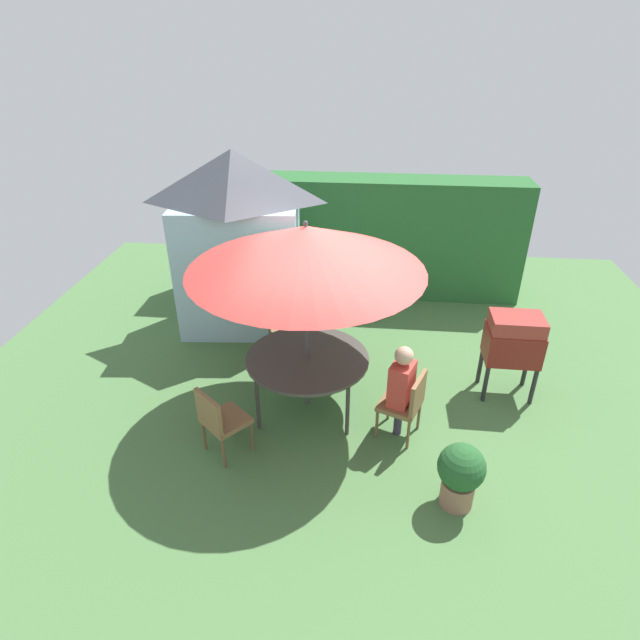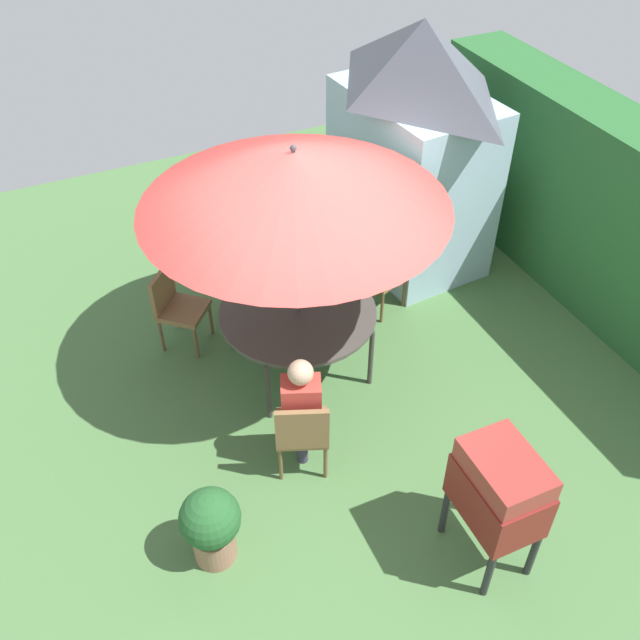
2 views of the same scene
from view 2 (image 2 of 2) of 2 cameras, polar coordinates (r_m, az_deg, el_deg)
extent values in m
plane|color=#47703D|center=(7.29, 0.36, -5.85)|extent=(11.00, 11.00, 0.00)
cube|color=#28602D|center=(8.37, 22.82, 7.07)|extent=(5.91, 0.76, 2.15)
cube|color=#9EBCD1|center=(8.67, 7.25, 11.18)|extent=(1.98, 1.39, 2.10)
pyramid|color=#4C515B|center=(8.06, 8.16, 20.14)|extent=(2.10, 1.48, 0.79)
cube|color=gray|center=(9.13, 10.38, 10.80)|extent=(0.79, 0.10, 1.64)
cylinder|color=#47423D|center=(7.10, -1.80, 0.63)|extent=(1.58, 1.58, 0.04)
cylinder|color=#3C3834|center=(7.60, -7.22, -0.19)|extent=(0.05, 0.05, 0.71)
cylinder|color=#3C3834|center=(6.84, -4.15, -5.74)|extent=(0.05, 0.05, 0.71)
cylinder|color=#3C3834|center=(7.90, 0.34, 2.03)|extent=(0.05, 0.05, 0.71)
cylinder|color=#3C3834|center=(7.17, 4.09, -3.04)|extent=(0.05, 0.05, 0.71)
cylinder|color=#4C4C51|center=(6.77, -1.89, 3.98)|extent=(0.04, 0.04, 2.49)
cone|color=#B73833|center=(6.23, -2.09, 11.18)|extent=(2.80, 2.80, 0.53)
sphere|color=#4C4C51|center=(6.09, -2.15, 13.60)|extent=(0.06, 0.06, 0.06)
cube|color=maroon|center=(5.73, 14.07, -13.45)|extent=(0.71, 0.51, 0.45)
cube|color=maroon|center=(5.47, 14.62, -11.46)|extent=(0.67, 0.48, 0.20)
cylinder|color=#262628|center=(6.17, 9.97, -14.85)|extent=(0.06, 0.06, 0.55)
cylinder|color=#262628|center=(5.93, 13.34, -19.21)|extent=(0.06, 0.06, 0.55)
cylinder|color=#262628|center=(6.35, 13.24, -13.36)|extent=(0.06, 0.06, 0.55)
cylinder|color=#262628|center=(6.11, 16.69, -17.48)|extent=(0.06, 0.06, 0.55)
cube|color=olive|center=(6.40, -1.46, -8.64)|extent=(0.60, 0.60, 0.06)
cube|color=olive|center=(6.09, -1.43, -8.78)|extent=(0.22, 0.45, 0.45)
cylinder|color=brown|center=(6.45, -3.18, -11.35)|extent=(0.04, 0.04, 0.45)
cylinder|color=brown|center=(6.45, 0.44, -11.23)|extent=(0.04, 0.04, 0.45)
cylinder|color=brown|center=(6.70, -3.20, -8.64)|extent=(0.04, 0.04, 0.45)
cylinder|color=brown|center=(6.70, 0.25, -8.52)|extent=(0.04, 0.04, 0.45)
cube|color=olive|center=(8.05, 4.89, 3.61)|extent=(0.60, 0.60, 0.06)
cube|color=olive|center=(8.05, 5.93, 5.54)|extent=(0.45, 0.22, 0.45)
cylinder|color=brown|center=(8.23, 6.76, 2.39)|extent=(0.04, 0.04, 0.45)
cylinder|color=brown|center=(8.41, 4.62, 3.57)|extent=(0.04, 0.04, 0.45)
cylinder|color=brown|center=(7.97, 5.00, 1.09)|extent=(0.04, 0.04, 0.45)
cylinder|color=brown|center=(8.16, 2.83, 2.33)|extent=(0.04, 0.04, 0.45)
cube|color=olive|center=(7.68, -10.87, 0.77)|extent=(0.65, 0.65, 0.06)
cube|color=olive|center=(7.63, -12.51, 2.34)|extent=(0.38, 0.34, 0.45)
cylinder|color=brown|center=(8.04, -11.38, 0.69)|extent=(0.04, 0.04, 0.45)
cylinder|color=brown|center=(7.78, -12.60, -1.15)|extent=(0.04, 0.04, 0.45)
cylinder|color=brown|center=(7.89, -8.76, 0.17)|extent=(0.04, 0.04, 0.45)
cylinder|color=brown|center=(7.62, -9.91, -1.72)|extent=(0.04, 0.04, 0.45)
cylinder|color=#936651|center=(6.13, -8.45, -17.29)|extent=(0.35, 0.35, 0.31)
sphere|color=#235628|center=(5.82, -8.81, -15.41)|extent=(0.49, 0.49, 0.49)
cube|color=#CC3D33|center=(6.17, -1.50, -6.81)|extent=(0.35, 0.41, 0.55)
sphere|color=tan|center=(5.88, -1.57, -4.23)|extent=(0.22, 0.22, 0.22)
cylinder|color=#383347|center=(6.56, -1.43, -9.83)|extent=(0.10, 0.10, 0.48)
camera|label=1|loc=(5.58, -63.65, 9.47)|focal=29.22mm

